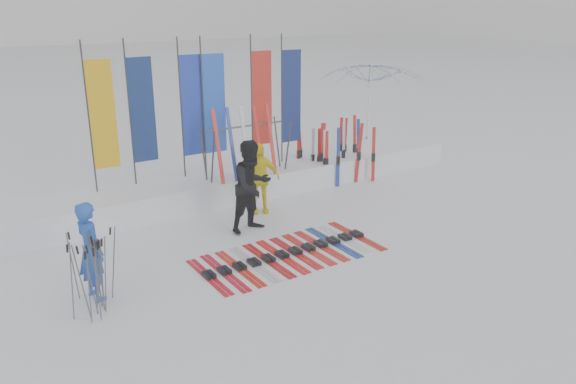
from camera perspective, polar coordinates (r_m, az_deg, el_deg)
ground at (r=10.00m, az=4.10°, el=-8.13°), size 120.00×120.00×0.00m
snow_bank at (r=13.54m, az=-7.67°, el=0.46°), size 14.00×1.60×0.60m
person_blue at (r=9.35m, az=-19.39°, el=-5.67°), size 0.50×0.66×1.63m
person_black at (r=11.43m, az=-3.67°, el=0.59°), size 1.04×0.87×1.91m
person_yellow at (r=12.47m, az=-2.98°, el=1.41°), size 1.01×0.70×1.60m
tent_canopy at (r=17.84m, az=8.37°, el=8.58°), size 3.27×3.33×2.84m
ski_row at (r=10.59m, az=0.06°, el=-6.24°), size 3.47×1.70×0.07m
pole_cluster at (r=9.05m, az=-19.14°, el=-8.00°), size 0.83×0.86×1.24m
feather_flags at (r=13.29m, az=-8.57°, el=8.72°), size 5.25×0.25×3.20m
ski_rack at (r=13.22m, az=-4.23°, el=5.02°), size 2.04×0.80×1.23m
upright_skis at (r=14.80m, az=4.68°, el=4.05°), size 1.69×1.22×1.64m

